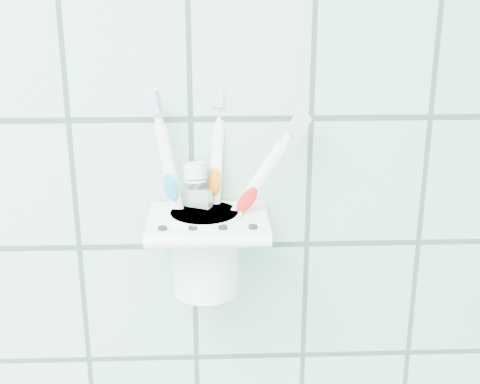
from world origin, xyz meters
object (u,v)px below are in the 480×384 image
at_px(holder_bracket, 208,224).
at_px(toothbrush_pink, 190,189).
at_px(toothpaste_tube, 198,216).
at_px(toothbrush_blue, 209,188).
at_px(toothbrush_orange, 185,187).
at_px(cup, 205,248).

xyz_separation_m(holder_bracket, toothbrush_pink, (-0.02, 0.01, 0.03)).
xyz_separation_m(holder_bracket, toothpaste_tube, (-0.01, 0.01, 0.00)).
bearing_deg(toothbrush_blue, holder_bracket, -79.61).
relative_size(toothbrush_pink, toothpaste_tube, 1.58).
bearing_deg(toothbrush_pink, holder_bracket, -14.87).
distance_m(toothbrush_orange, toothpaste_tube, 0.04).
bearing_deg(toothbrush_orange, cup, 12.21).
bearing_deg(toothbrush_orange, toothpaste_tube, 44.01).
xyz_separation_m(holder_bracket, toothbrush_blue, (0.00, 0.01, 0.03)).
xyz_separation_m(toothbrush_pink, toothbrush_orange, (-0.00, -0.01, 0.01)).
distance_m(cup, toothbrush_pink, 0.06).
relative_size(holder_bracket, toothbrush_orange, 0.59).
distance_m(cup, toothbrush_blue, 0.06).
height_order(holder_bracket, toothbrush_blue, toothbrush_blue).
height_order(holder_bracket, toothbrush_orange, toothbrush_orange).
distance_m(cup, toothpaste_tube, 0.03).
xyz_separation_m(holder_bracket, toothbrush_orange, (-0.02, -0.00, 0.04)).
bearing_deg(holder_bracket, toothpaste_tube, 133.37).
bearing_deg(toothbrush_blue, toothbrush_pink, -161.23).
bearing_deg(toothbrush_orange, toothbrush_blue, 24.27).
bearing_deg(toothbrush_blue, cup, -110.60).
bearing_deg(toothbrush_pink, cup, -9.24).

